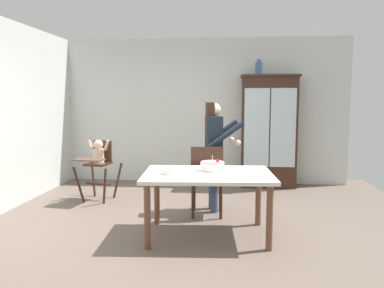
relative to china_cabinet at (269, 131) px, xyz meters
name	(u,v)px	position (x,y,z in m)	size (l,w,h in m)	color
ground_plane	(187,226)	(-1.20, -2.37, -1.01)	(6.24, 6.24, 0.00)	#66564C
wall_back	(203,111)	(-1.20, 0.26, 0.34)	(5.32, 0.06, 2.70)	silver
china_cabinet	(269,131)	(0.00, 0.00, 0.00)	(1.03, 0.48, 2.00)	#382116
ceramic_vase	(259,68)	(-0.19, 0.00, 1.11)	(0.13, 0.13, 0.27)	#3D567F
high_chair_with_toddler	(98,159)	(-2.72, -1.26, -0.35)	(0.66, 0.75, 0.95)	#382116
adult_person	(214,143)	(-0.90, -1.64, -0.04)	(0.58, 0.56, 1.53)	#3D4C6B
dining_table	(208,181)	(-0.92, -2.68, -0.36)	(1.52, 1.11, 0.74)	silver
birthday_cake	(212,166)	(-0.87, -2.54, -0.21)	(0.28, 0.28, 0.19)	white
serving_bowl	(169,172)	(-1.35, -2.79, -0.24)	(0.18, 0.18, 0.06)	silver
dining_chair_far_side	(207,176)	(-0.97, -1.97, -0.45)	(0.46, 0.46, 0.96)	#382116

